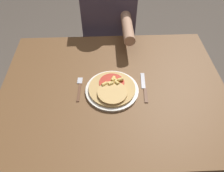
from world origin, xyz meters
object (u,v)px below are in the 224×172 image
at_px(plate, 112,90).
at_px(pizza, 112,89).
at_px(knife, 144,88).
at_px(dining_table, 113,98).
at_px(person_diner, 109,30).
at_px(fork, 79,87).

distance_m(plate, pizza, 0.02).
bearing_deg(plate, knife, 4.48).
bearing_deg(pizza, dining_table, 76.69).
xyz_separation_m(knife, person_diner, (-0.17, 0.68, -0.07)).
bearing_deg(plate, person_diner, 89.55).
bearing_deg(fork, plate, -9.99).
bearing_deg(knife, dining_table, 174.72).
bearing_deg(plate, fork, 170.01).
relative_size(fork, person_diner, 0.15).
height_order(pizza, fork, pizza).
distance_m(dining_table, person_diner, 0.66).
relative_size(pizza, person_diner, 0.21).
relative_size(plate, person_diner, 0.24).
height_order(dining_table, pizza, pizza).
bearing_deg(dining_table, person_diner, 90.29).
relative_size(dining_table, pizza, 4.91).
xyz_separation_m(dining_table, knife, (0.17, -0.02, 0.10)).
xyz_separation_m(pizza, knife, (0.18, 0.02, -0.02)).
xyz_separation_m(dining_table, plate, (-0.01, -0.03, 0.11)).
height_order(fork, person_diner, person_diner).
bearing_deg(dining_table, plate, -106.29).
height_order(pizza, person_diner, person_diner).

